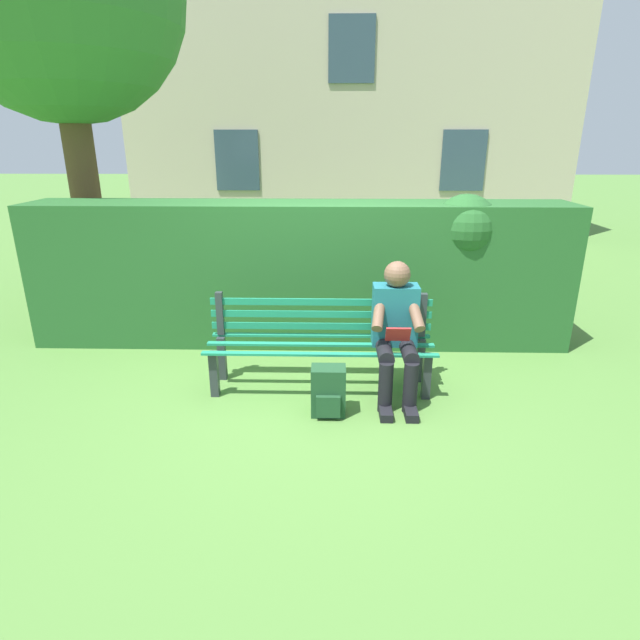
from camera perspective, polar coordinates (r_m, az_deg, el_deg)
ground at (r=4.62m, az=0.03°, el=-7.55°), size 60.00×60.00×0.00m
park_bench at (r=4.51m, az=0.06°, el=-2.18°), size 1.97×0.49×0.82m
person_seated at (r=4.31m, az=8.47°, el=-0.93°), size 0.44×0.73×1.16m
hedge_backdrop at (r=5.49m, az=-1.95°, el=5.58°), size 5.62×0.80×1.59m
building_facade at (r=12.58m, az=3.22°, el=23.63°), size 9.31×3.03×6.04m
backpack at (r=4.12m, az=0.94°, el=-7.96°), size 0.27×0.26×0.41m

